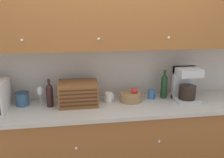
{
  "coord_description": "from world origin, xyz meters",
  "views": [
    {
      "loc": [
        -0.4,
        -2.79,
        1.92
      ],
      "look_at": [
        0.0,
        -0.22,
        1.2
      ],
      "focal_mm": 40.0,
      "sensor_mm": 36.0,
      "label": 1
    }
  ],
  "objects_px": {
    "wine_glass": "(40,92)",
    "mug_blue_second": "(109,97)",
    "mug": "(151,94)",
    "coffee_maker": "(186,84)",
    "storage_canister": "(22,99)",
    "bread_box": "(78,93)",
    "wine_bottle": "(164,86)",
    "fruit_basket": "(131,96)",
    "second_wine_bottle": "(50,94)"
  },
  "relations": [
    {
      "from": "wine_glass",
      "to": "mug_blue_second",
      "type": "height_order",
      "value": "wine_glass"
    },
    {
      "from": "mug",
      "to": "coffee_maker",
      "type": "relative_size",
      "value": 0.29
    },
    {
      "from": "storage_canister",
      "to": "wine_glass",
      "type": "bearing_deg",
      "value": 11.66
    },
    {
      "from": "bread_box",
      "to": "wine_bottle",
      "type": "distance_m",
      "value": 0.98
    },
    {
      "from": "wine_glass",
      "to": "fruit_basket",
      "type": "distance_m",
      "value": 0.99
    },
    {
      "from": "mug_blue_second",
      "to": "wine_bottle",
      "type": "bearing_deg",
      "value": 2.91
    },
    {
      "from": "storage_canister",
      "to": "wine_glass",
      "type": "xyz_separation_m",
      "value": [
        0.19,
        0.04,
        0.05
      ]
    },
    {
      "from": "second_wine_bottle",
      "to": "mug",
      "type": "relative_size",
      "value": 2.69
    },
    {
      "from": "mug_blue_second",
      "to": "fruit_basket",
      "type": "height_order",
      "value": "fruit_basket"
    },
    {
      "from": "fruit_basket",
      "to": "bread_box",
      "type": "bearing_deg",
      "value": -178.37
    },
    {
      "from": "storage_canister",
      "to": "wine_glass",
      "type": "distance_m",
      "value": 0.2
    },
    {
      "from": "second_wine_bottle",
      "to": "storage_canister",
      "type": "bearing_deg",
      "value": 165.12
    },
    {
      "from": "mug",
      "to": "wine_glass",
      "type": "bearing_deg",
      "value": 177.48
    },
    {
      "from": "storage_canister",
      "to": "bread_box",
      "type": "distance_m",
      "value": 0.6
    },
    {
      "from": "second_wine_bottle",
      "to": "bread_box",
      "type": "xyz_separation_m",
      "value": [
        0.29,
        0.01,
        -0.01
      ]
    },
    {
      "from": "fruit_basket",
      "to": "storage_canister",
      "type": "bearing_deg",
      "value": 177.24
    },
    {
      "from": "coffee_maker",
      "to": "storage_canister",
      "type": "bearing_deg",
      "value": 176.44
    },
    {
      "from": "storage_canister",
      "to": "wine_bottle",
      "type": "height_order",
      "value": "wine_bottle"
    },
    {
      "from": "mug",
      "to": "wine_bottle",
      "type": "relative_size",
      "value": 0.33
    },
    {
      "from": "fruit_basket",
      "to": "coffee_maker",
      "type": "bearing_deg",
      "value": -5.09
    },
    {
      "from": "fruit_basket",
      "to": "wine_glass",
      "type": "bearing_deg",
      "value": 174.5
    },
    {
      "from": "wine_glass",
      "to": "second_wine_bottle",
      "type": "bearing_deg",
      "value": -46.95
    },
    {
      "from": "wine_glass",
      "to": "mug",
      "type": "distance_m",
      "value": 1.24
    },
    {
      "from": "mug",
      "to": "coffee_maker",
      "type": "distance_m",
      "value": 0.4
    },
    {
      "from": "mug_blue_second",
      "to": "coffee_maker",
      "type": "xyz_separation_m",
      "value": [
        0.86,
        -0.07,
        0.13
      ]
    },
    {
      "from": "mug",
      "to": "coffee_maker",
      "type": "height_order",
      "value": "coffee_maker"
    },
    {
      "from": "fruit_basket",
      "to": "wine_bottle",
      "type": "distance_m",
      "value": 0.41
    },
    {
      "from": "coffee_maker",
      "to": "wine_bottle",
      "type": "bearing_deg",
      "value": 153.69
    },
    {
      "from": "bread_box",
      "to": "fruit_basket",
      "type": "height_order",
      "value": "bread_box"
    },
    {
      "from": "bread_box",
      "to": "fruit_basket",
      "type": "relative_size",
      "value": 1.7
    },
    {
      "from": "wine_glass",
      "to": "bread_box",
      "type": "xyz_separation_m",
      "value": [
        0.4,
        -0.11,
        -0.0
      ]
    },
    {
      "from": "mug",
      "to": "coffee_maker",
      "type": "xyz_separation_m",
      "value": [
        0.36,
        -0.1,
        0.13
      ]
    },
    {
      "from": "mug",
      "to": "storage_canister",
      "type": "bearing_deg",
      "value": 179.36
    },
    {
      "from": "mug_blue_second",
      "to": "mug",
      "type": "xyz_separation_m",
      "value": [
        0.5,
        0.02,
        0.0
      ]
    },
    {
      "from": "second_wine_bottle",
      "to": "mug",
      "type": "xyz_separation_m",
      "value": [
        1.12,
        0.06,
        -0.08
      ]
    },
    {
      "from": "bread_box",
      "to": "wine_glass",
      "type": "bearing_deg",
      "value": 164.58
    },
    {
      "from": "second_wine_bottle",
      "to": "coffee_maker",
      "type": "bearing_deg",
      "value": -1.26
    },
    {
      "from": "bread_box",
      "to": "wine_bottle",
      "type": "height_order",
      "value": "wine_bottle"
    },
    {
      "from": "bread_box",
      "to": "mug_blue_second",
      "type": "relative_size",
      "value": 3.86
    },
    {
      "from": "second_wine_bottle",
      "to": "mug",
      "type": "distance_m",
      "value": 1.13
    },
    {
      "from": "second_wine_bottle",
      "to": "fruit_basket",
      "type": "height_order",
      "value": "second_wine_bottle"
    },
    {
      "from": "second_wine_bottle",
      "to": "bread_box",
      "type": "height_order",
      "value": "second_wine_bottle"
    },
    {
      "from": "mug_blue_second",
      "to": "mug",
      "type": "relative_size",
      "value": 0.97
    },
    {
      "from": "storage_canister",
      "to": "coffee_maker",
      "type": "bearing_deg",
      "value": -3.56
    },
    {
      "from": "wine_glass",
      "to": "wine_bottle",
      "type": "height_order",
      "value": "wine_bottle"
    },
    {
      "from": "mug",
      "to": "wine_bottle",
      "type": "distance_m",
      "value": 0.18
    },
    {
      "from": "storage_canister",
      "to": "mug",
      "type": "relative_size",
      "value": 1.31
    },
    {
      "from": "mug",
      "to": "wine_bottle",
      "type": "height_order",
      "value": "wine_bottle"
    },
    {
      "from": "storage_canister",
      "to": "second_wine_bottle",
      "type": "xyz_separation_m",
      "value": [
        0.3,
        -0.08,
        0.06
      ]
    },
    {
      "from": "wine_glass",
      "to": "fruit_basket",
      "type": "relative_size",
      "value": 0.78
    }
  ]
}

